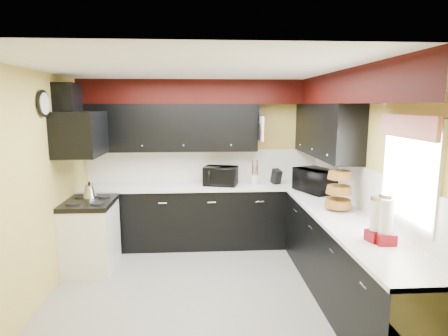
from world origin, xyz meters
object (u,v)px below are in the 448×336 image
object	(u,v)px
microwave	(316,180)
knife_block	(276,177)
kettle	(90,191)
utensil_crock	(255,179)
toaster_oven	(220,176)

from	to	relation	value
microwave	knife_block	distance (m)	0.71
kettle	utensil_crock	bearing A→B (deg)	15.14
utensil_crock	kettle	bearing A→B (deg)	-164.86
knife_block	toaster_oven	bearing A→B (deg)	160.18
microwave	knife_block	bearing A→B (deg)	16.65
utensil_crock	knife_block	distance (m)	0.33
knife_block	utensil_crock	bearing A→B (deg)	155.03
microwave	kettle	world-z (taller)	microwave
toaster_oven	utensil_crock	world-z (taller)	toaster_oven
utensil_crock	kettle	size ratio (longest dim) A/B	0.76
utensil_crock	kettle	distance (m)	2.39
toaster_oven	utensil_crock	bearing A→B (deg)	20.17
knife_block	microwave	bearing A→B (deg)	-72.05
toaster_oven	microwave	world-z (taller)	microwave
toaster_oven	kettle	xyz separation A→B (m)	(-1.77, -0.58, -0.08)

